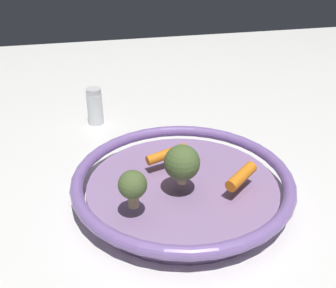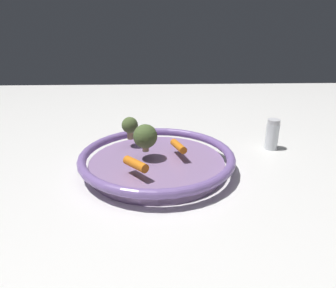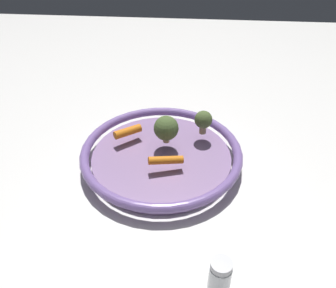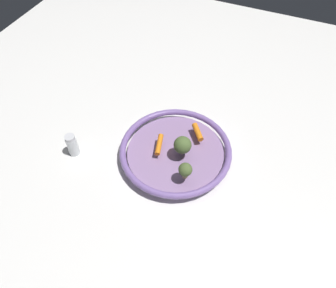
{
  "view_description": "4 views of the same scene",
  "coord_description": "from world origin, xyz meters",
  "px_view_note": "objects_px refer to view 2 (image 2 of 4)",
  "views": [
    {
      "loc": [
        0.5,
        -0.14,
        0.38
      ],
      "look_at": [
        -0.02,
        -0.02,
        0.08
      ],
      "focal_mm": 43.47,
      "sensor_mm": 36.0,
      "label": 1
    },
    {
      "loc": [
        0.0,
        0.63,
        0.31
      ],
      "look_at": [
        -0.02,
        -0.01,
        0.06
      ],
      "focal_mm": 33.89,
      "sensor_mm": 36.0,
      "label": 2
    },
    {
      "loc": [
        -0.59,
        -0.06,
        0.5
      ],
      "look_at": [
        -0.01,
        -0.02,
        0.06
      ],
      "focal_mm": 38.44,
      "sensor_mm": 36.0,
      "label": 3
    },
    {
      "loc": [
        0.22,
        -0.58,
        0.82
      ],
      "look_at": [
        -0.01,
        -0.02,
        0.08
      ],
      "focal_mm": 35.36,
      "sensor_mm": 36.0,
      "label": 4
    }
  ],
  "objects_px": {
    "broccoli_floret_edge": "(131,126)",
    "broccoli_floret_mid": "(147,136)",
    "serving_bowl": "(158,160)",
    "baby_carrot_right": "(180,146)",
    "baby_carrot_back": "(137,164)",
    "salt_shaker": "(273,134)"
  },
  "relations": [
    {
      "from": "baby_carrot_back",
      "to": "salt_shaker",
      "type": "height_order",
      "value": "salt_shaker"
    },
    {
      "from": "salt_shaker",
      "to": "baby_carrot_back",
      "type": "bearing_deg",
      "value": 29.49
    },
    {
      "from": "baby_carrot_right",
      "to": "broccoli_floret_mid",
      "type": "relative_size",
      "value": 1.14
    },
    {
      "from": "serving_bowl",
      "to": "baby_carrot_back",
      "type": "relative_size",
      "value": 5.47
    },
    {
      "from": "serving_bowl",
      "to": "baby_carrot_right",
      "type": "relative_size",
      "value": 4.91
    },
    {
      "from": "broccoli_floret_edge",
      "to": "salt_shaker",
      "type": "height_order",
      "value": "broccoli_floret_edge"
    },
    {
      "from": "serving_bowl",
      "to": "broccoli_floret_mid",
      "type": "relative_size",
      "value": 5.62
    },
    {
      "from": "serving_bowl",
      "to": "salt_shaker",
      "type": "distance_m",
      "value": 0.31
    },
    {
      "from": "baby_carrot_right",
      "to": "baby_carrot_back",
      "type": "relative_size",
      "value": 1.11
    },
    {
      "from": "salt_shaker",
      "to": "broccoli_floret_mid",
      "type": "bearing_deg",
      "value": 18.04
    },
    {
      "from": "baby_carrot_back",
      "to": "broccoli_floret_mid",
      "type": "bearing_deg",
      "value": -101.08
    },
    {
      "from": "baby_carrot_back",
      "to": "broccoli_floret_mid",
      "type": "xyz_separation_m",
      "value": [
        -0.02,
        -0.09,
        0.02
      ]
    },
    {
      "from": "baby_carrot_right",
      "to": "baby_carrot_back",
      "type": "bearing_deg",
      "value": 45.7
    },
    {
      "from": "broccoli_floret_mid",
      "to": "salt_shaker",
      "type": "bearing_deg",
      "value": -161.96
    },
    {
      "from": "broccoli_floret_edge",
      "to": "broccoli_floret_mid",
      "type": "distance_m",
      "value": 0.09
    },
    {
      "from": "baby_carrot_right",
      "to": "broccoli_floret_edge",
      "type": "relative_size",
      "value": 1.28
    },
    {
      "from": "broccoli_floret_mid",
      "to": "baby_carrot_right",
      "type": "bearing_deg",
      "value": -175.61
    },
    {
      "from": "broccoli_floret_edge",
      "to": "salt_shaker",
      "type": "distance_m",
      "value": 0.36
    },
    {
      "from": "baby_carrot_right",
      "to": "broccoli_floret_edge",
      "type": "height_order",
      "value": "broccoli_floret_edge"
    },
    {
      "from": "baby_carrot_back",
      "to": "broccoli_floret_mid",
      "type": "distance_m",
      "value": 0.09
    },
    {
      "from": "broccoli_floret_edge",
      "to": "broccoli_floret_mid",
      "type": "xyz_separation_m",
      "value": [
        -0.04,
        0.08,
        0.0
      ]
    },
    {
      "from": "serving_bowl",
      "to": "broccoli_floret_mid",
      "type": "distance_m",
      "value": 0.06
    }
  ]
}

